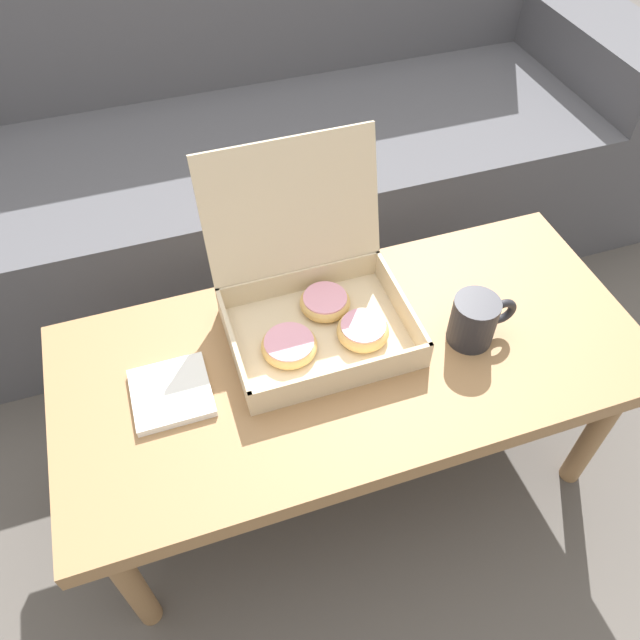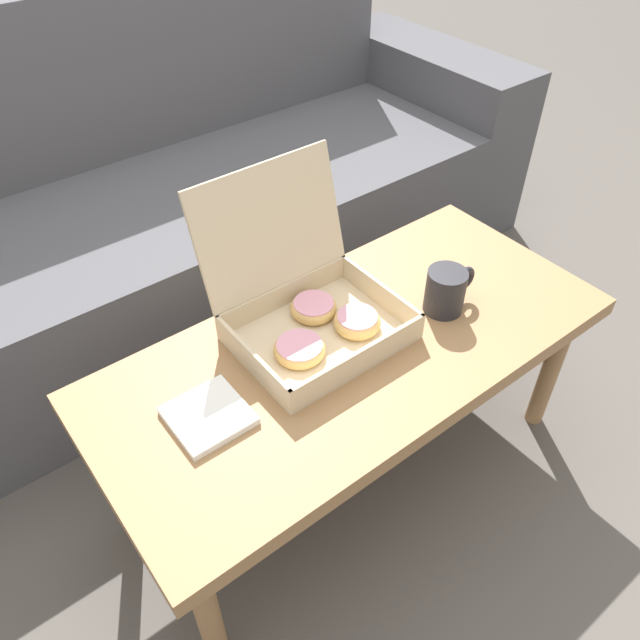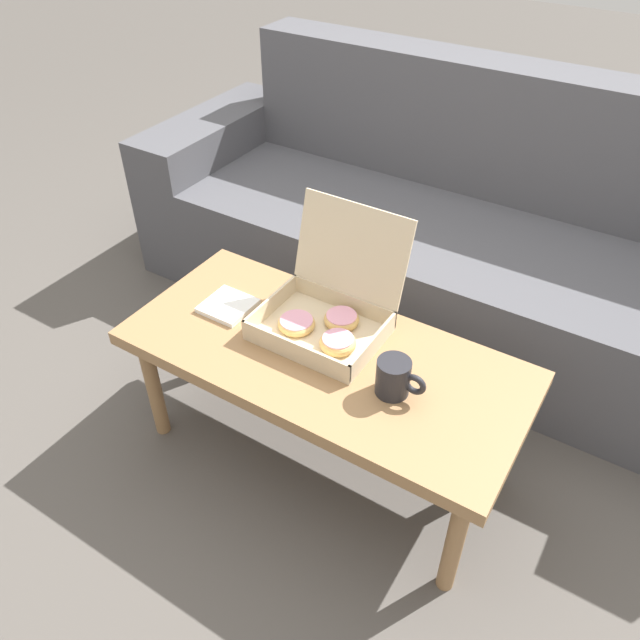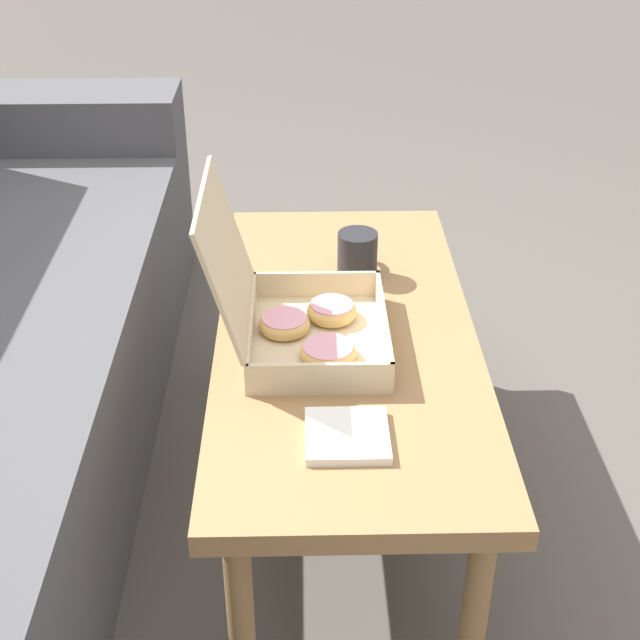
% 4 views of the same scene
% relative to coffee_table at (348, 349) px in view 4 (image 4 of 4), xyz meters
% --- Properties ---
extents(ground_plane, '(12.00, 12.00, 0.00)m').
position_rel_coffee_table_xyz_m(ground_plane, '(0.00, 0.08, -0.38)').
color(ground_plane, '#514C47').
extents(coffee_table, '(1.08, 0.49, 0.42)m').
position_rel_coffee_table_xyz_m(coffee_table, '(0.00, 0.00, 0.00)').
color(coffee_table, '#997047').
rests_on(coffee_table, ground_plane).
extents(pastry_box, '(0.33, 0.33, 0.31)m').
position_rel_coffee_table_xyz_m(pastry_box, '(-0.04, 0.09, 0.10)').
color(pastry_box, beige).
rests_on(pastry_box, coffee_table).
extents(coffee_mug, '(0.13, 0.08, 0.10)m').
position_rel_coffee_table_xyz_m(coffee_mug, '(0.22, -0.03, 0.09)').
color(coffee_mug, '#232328').
rests_on(coffee_mug, coffee_table).
extents(napkin_stack, '(0.13, 0.13, 0.01)m').
position_rel_coffee_table_xyz_m(napkin_stack, '(-0.33, 0.01, 0.05)').
color(napkin_stack, white).
rests_on(napkin_stack, coffee_table).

